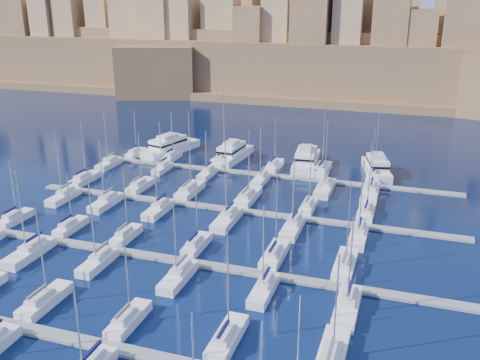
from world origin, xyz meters
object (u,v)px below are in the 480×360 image
(sailboat_2, at_px, (45,301))
(motor_yacht_d, at_px, (377,167))
(motor_yacht_c, at_px, (306,159))
(motor_yacht_a, at_px, (170,146))
(motor_yacht_b, at_px, (232,153))
(sailboat_4, at_px, (227,338))

(sailboat_2, distance_m, motor_yacht_d, 78.64)
(motor_yacht_c, distance_m, motor_yacht_d, 16.53)
(sailboat_2, relative_size, motor_yacht_c, 0.78)
(sailboat_2, distance_m, motor_yacht_a, 72.51)
(motor_yacht_b, height_order, motor_yacht_c, same)
(motor_yacht_c, bearing_deg, sailboat_2, -105.99)
(motor_yacht_b, bearing_deg, motor_yacht_d, -0.54)
(motor_yacht_a, xyz_separation_m, motor_yacht_b, (17.48, -0.93, 0.00))
(motor_yacht_d, bearing_deg, motor_yacht_c, 176.51)
(motor_yacht_b, distance_m, motor_yacht_d, 34.87)
(motor_yacht_a, distance_m, motor_yacht_b, 17.50)
(sailboat_2, xyz_separation_m, motor_yacht_a, (-15.63, 70.79, 0.98))
(sailboat_2, bearing_deg, sailboat_4, -0.14)
(motor_yacht_a, relative_size, motor_yacht_b, 1.14)
(sailboat_4, distance_m, motor_yacht_b, 73.81)
(motor_yacht_b, height_order, motor_yacht_d, same)
(sailboat_2, xyz_separation_m, motor_yacht_d, (36.72, 69.54, 0.98))
(motor_yacht_c, bearing_deg, motor_yacht_d, -3.49)
(sailboat_4, bearing_deg, sailboat_2, 179.86)
(motor_yacht_b, bearing_deg, motor_yacht_c, 2.11)
(motor_yacht_a, bearing_deg, motor_yacht_c, -0.40)
(sailboat_4, distance_m, motor_yacht_d, 70.51)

